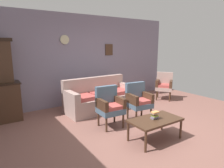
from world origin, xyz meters
TOP-DOWN VIEW (x-y plane):
  - ground_plane at (0.00, 0.00)m, footprint 7.68×7.68m
  - wall_back_with_decor at (0.00, 2.63)m, footprint 6.40×0.09m
  - floral_couch at (0.03, 1.70)m, footprint 2.00×0.90m
  - armchair_near_cabinet at (-0.37, 0.58)m, footprint 0.55×0.52m
  - armchair_near_couch_end at (0.45, 0.55)m, footprint 0.57×0.55m
  - wingback_chair_by_fireplace at (2.38, 1.47)m, footprint 0.71×0.71m
  - coffee_table at (0.01, -0.44)m, footprint 1.00×0.56m
  - book_stack_on_table at (-0.00, -0.43)m, footprint 0.15×0.11m
  - floor_vase_by_wall at (2.85, 2.15)m, footprint 0.21×0.21m

SIDE VIEW (x-z plane):
  - ground_plane at x=0.00m, z-range 0.00..0.00m
  - floor_vase_by_wall at x=2.85m, z-range 0.00..0.59m
  - floral_couch at x=0.03m, z-range -0.12..0.78m
  - coffee_table at x=0.01m, z-range 0.17..0.59m
  - book_stack_on_table at x=0.00m, z-range 0.42..0.57m
  - armchair_near_cabinet at x=-0.37m, z-range 0.05..0.95m
  - armchair_near_couch_end at x=0.45m, z-range 0.05..0.95m
  - wingback_chair_by_fireplace at x=2.38m, z-range 0.05..0.95m
  - wall_back_with_decor at x=0.00m, z-range 0.00..2.70m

